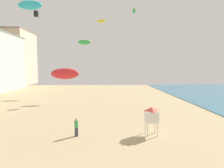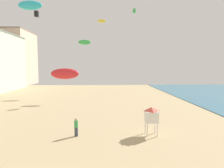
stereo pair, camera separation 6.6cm
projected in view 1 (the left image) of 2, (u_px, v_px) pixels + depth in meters
boardwalk_hotel_far at (15, 58)px, 67.93m from camera, size 10.28×15.13×18.69m
kite_flyer at (76, 126)px, 17.14m from camera, size 0.34×0.34×1.64m
lifeguard_stand at (152, 115)px, 17.42m from camera, size 1.10×1.10×2.55m
kite_purple_parafoil at (70, 72)px, 34.35m from camera, size 2.74×0.76×1.07m
kite_black_box at (36, 14)px, 43.69m from camera, size 0.81×0.81×1.27m
kite_cyan_parafoil at (30, 5)px, 23.25m from camera, size 2.86×0.79×1.11m
kite_red_parafoil_2 at (65, 74)px, 18.02m from camera, size 2.59×0.72×1.01m
kite_green_parafoil at (84, 42)px, 43.96m from camera, size 2.86×0.79×1.11m
kite_yellow_parafoil_2 at (101, 21)px, 40.50m from camera, size 1.77×0.49×0.69m
kite_green_box at (134, 11)px, 41.35m from camera, size 0.53×0.53×0.83m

